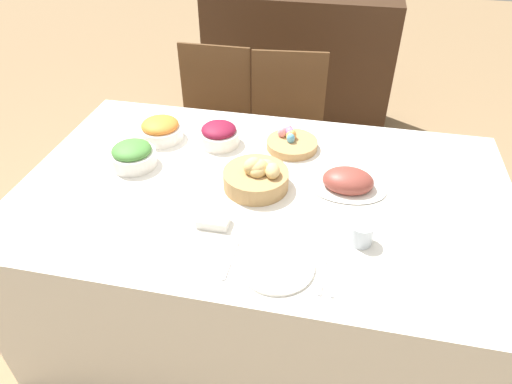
% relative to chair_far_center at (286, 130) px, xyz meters
% --- Properties ---
extents(ground_plane, '(12.00, 12.00, 0.00)m').
position_rel_chair_far_center_xyz_m(ground_plane, '(0.04, -0.92, -0.48)').
color(ground_plane, '#937551').
extents(dining_table, '(1.85, 1.12, 0.76)m').
position_rel_chair_far_center_xyz_m(dining_table, '(0.04, -0.92, -0.10)').
color(dining_table, white).
rests_on(dining_table, ground).
extents(chair_far_center, '(0.46, 0.46, 0.90)m').
position_rel_chair_far_center_xyz_m(chair_far_center, '(0.00, 0.00, 0.00)').
color(chair_far_center, brown).
rests_on(chair_far_center, ground).
extents(chair_far_left, '(0.42, 0.42, 0.90)m').
position_rel_chair_far_center_xyz_m(chair_far_left, '(-0.45, 0.00, 0.00)').
color(chair_far_left, brown).
rests_on(chair_far_left, ground).
extents(sideboard, '(1.38, 0.44, 0.97)m').
position_rel_chair_far_center_xyz_m(sideboard, '(-0.07, 1.04, 0.00)').
color(sideboard, '#3D2616').
rests_on(sideboard, ground).
extents(bread_basket, '(0.25, 0.25, 0.13)m').
position_rel_chair_far_center_xyz_m(bread_basket, '(0.02, -0.93, 0.33)').
color(bread_basket, '#AD8451').
rests_on(bread_basket, dining_table).
extents(egg_basket, '(0.22, 0.22, 0.08)m').
position_rel_chair_far_center_xyz_m(egg_basket, '(0.10, -0.62, 0.30)').
color(egg_basket, '#AD8451').
rests_on(egg_basket, dining_table).
extents(ham_platter, '(0.29, 0.21, 0.09)m').
position_rel_chair_far_center_xyz_m(ham_platter, '(0.35, -0.86, 0.31)').
color(ham_platter, silver).
rests_on(ham_platter, dining_table).
extents(beet_salad_bowl, '(0.18, 0.18, 0.10)m').
position_rel_chair_far_center_xyz_m(beet_salad_bowl, '(-0.20, -0.65, 0.32)').
color(beet_salad_bowl, silver).
rests_on(beet_salad_bowl, dining_table).
extents(green_salad_bowl, '(0.18, 0.18, 0.10)m').
position_rel_chair_far_center_xyz_m(green_salad_bowl, '(-0.50, -0.88, 0.33)').
color(green_salad_bowl, silver).
rests_on(green_salad_bowl, dining_table).
extents(carrot_bowl, '(0.19, 0.19, 0.10)m').
position_rel_chair_far_center_xyz_m(carrot_bowl, '(-0.46, -0.66, 0.32)').
color(carrot_bowl, silver).
rests_on(carrot_bowl, dining_table).
extents(dinner_plate, '(0.24, 0.24, 0.01)m').
position_rel_chair_far_center_xyz_m(dinner_plate, '(0.16, -1.31, 0.28)').
color(dinner_plate, silver).
rests_on(dinner_plate, dining_table).
extents(fork, '(0.01, 0.17, 0.00)m').
position_rel_chair_far_center_xyz_m(fork, '(0.02, -1.31, 0.28)').
color(fork, silver).
rests_on(fork, dining_table).
extents(knife, '(0.01, 0.17, 0.00)m').
position_rel_chair_far_center_xyz_m(knife, '(0.30, -1.31, 0.28)').
color(knife, silver).
rests_on(knife, dining_table).
extents(spoon, '(0.01, 0.17, 0.00)m').
position_rel_chair_far_center_xyz_m(spoon, '(0.33, -1.31, 0.28)').
color(spoon, silver).
rests_on(spoon, dining_table).
extents(drinking_cup, '(0.08, 0.08, 0.07)m').
position_rel_chair_far_center_xyz_m(drinking_cup, '(0.41, -1.15, 0.32)').
color(drinking_cup, silver).
rests_on(drinking_cup, dining_table).
extents(butter_dish, '(0.11, 0.07, 0.03)m').
position_rel_chair_far_center_xyz_m(butter_dish, '(-0.08, -1.17, 0.29)').
color(butter_dish, silver).
rests_on(butter_dish, dining_table).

